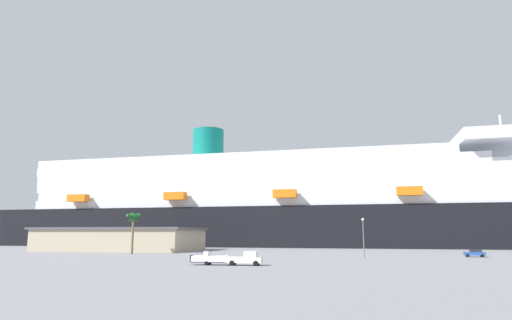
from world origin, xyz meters
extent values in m
plane|color=gray|center=(0.00, 30.00, 0.00)|extent=(600.00, 600.00, 0.00)
cube|color=black|center=(-0.80, 73.89, 7.22)|extent=(234.12, 37.28, 14.45)
cylinder|color=black|center=(-117.69, 72.82, 7.22)|extent=(35.46, 35.46, 14.45)
cube|color=white|center=(-0.80, 73.89, 16.12)|extent=(206.04, 34.21, 3.34)
cube|color=white|center=(-5.47, 73.85, 19.46)|extent=(195.14, 33.44, 3.34)
cube|color=white|center=(-10.15, 73.81, 22.81)|extent=(188.09, 33.04, 3.34)
cube|color=white|center=(-14.82, 73.76, 26.15)|extent=(179.65, 32.34, 3.34)
cube|color=white|center=(-19.50, 73.72, 29.50)|extent=(171.58, 32.00, 3.34)
cube|color=white|center=(-24.18, 73.68, 32.84)|extent=(162.13, 31.28, 3.34)
cube|color=white|center=(69.34, 74.53, 36.52)|extent=(23.73, 38.87, 4.00)
cylinder|color=#0C7266|center=(-35.87, 73.57, 40.91)|extent=(12.77, 12.77, 12.78)
cylinder|color=silver|center=(74.02, 74.58, 40.52)|extent=(0.80, 0.80, 12.00)
cube|color=orange|center=(-82.46, 54.87, 18.46)|extent=(8.03, 3.27, 2.80)
cube|color=orange|center=(-41.54, 55.25, 18.46)|extent=(8.03, 3.27, 2.80)
cube|color=orange|center=(-0.63, 55.62, 18.46)|extent=(8.03, 3.27, 2.80)
cube|color=orange|center=(40.28, 55.99, 18.46)|extent=(8.03, 3.27, 2.80)
cube|color=#B7A88C|center=(-43.54, 24.12, 3.00)|extent=(44.34, 28.09, 6.00)
cube|color=#4C4C51|center=(-43.54, 24.12, 6.30)|extent=(46.11, 29.22, 0.60)
cube|color=white|center=(7.72, -24.71, 0.85)|extent=(5.77, 2.54, 0.90)
cube|color=white|center=(8.72, -24.62, 1.75)|extent=(2.19, 2.03, 0.90)
cube|color=#26333F|center=(9.39, -24.55, 1.66)|extent=(0.26, 1.68, 0.63)
cylinder|color=black|center=(9.57, -23.53, 0.40)|extent=(0.82, 0.36, 0.80)
cylinder|color=black|center=(9.76, -25.52, 0.40)|extent=(0.82, 0.36, 0.80)
cylinder|color=black|center=(5.83, -23.89, 0.40)|extent=(0.82, 0.36, 0.80)
cylinder|color=black|center=(6.03, -25.88, 0.40)|extent=(0.82, 0.36, 0.80)
cube|color=#595960|center=(2.16, -25.26, 0.47)|extent=(6.38, 2.25, 0.16)
cube|color=#595960|center=(5.84, -24.90, 0.47)|extent=(2.05, 0.32, 0.10)
cylinder|color=black|center=(1.79, -24.37, 0.32)|extent=(0.66, 0.28, 0.64)
cylinder|color=black|center=(1.97, -26.20, 0.32)|extent=(0.66, 0.28, 0.64)
cube|color=white|center=(2.16, -25.26, 1.00)|extent=(5.83, 2.38, 0.90)
cone|color=white|center=(5.39, -24.94, 1.00)|extent=(1.35, 1.76, 1.65)
cube|color=silver|center=(1.60, -25.31, 1.80)|extent=(0.89, 1.07, 0.70)
cube|color=black|center=(-0.86, -25.55, 1.00)|extent=(0.41, 0.53, 1.10)
cylinder|color=brown|center=(-29.00, 4.67, 4.25)|extent=(0.54, 0.54, 8.50)
cone|color=#195923|center=(-28.60, 4.68, 8.60)|extent=(0.79, 3.29, 2.55)
cone|color=#195923|center=(-28.74, 4.98, 8.60)|extent=(2.90, 2.58, 2.68)
cone|color=#195923|center=(-29.08, 5.06, 8.60)|extent=(3.24, 1.32, 2.71)
cone|color=#195923|center=(-29.37, 4.83, 8.60)|extent=(2.03, 3.47, 2.03)
cone|color=#195923|center=(-29.35, 4.48, 8.60)|extent=(2.13, 3.20, 2.58)
cone|color=#195923|center=(-29.14, 4.29, 8.60)|extent=(3.45, 1.83, 2.22)
cone|color=#195923|center=(-28.72, 4.38, 8.60)|extent=(2.85, 2.83, 2.46)
sphere|color=#195923|center=(-29.00, 4.67, 8.50)|extent=(1.10, 1.10, 1.10)
cylinder|color=slate|center=(25.81, -0.24, 3.76)|extent=(0.20, 0.20, 7.52)
sphere|color=#F9F2CC|center=(25.81, -0.24, 7.77)|extent=(0.56, 0.56, 0.56)
cube|color=#264C99|center=(48.52, 10.95, 0.68)|extent=(4.42, 2.26, 0.70)
cube|color=#1E232D|center=(48.73, 10.92, 1.31)|extent=(2.55, 1.87, 0.55)
cylinder|color=black|center=(47.02, 10.21, 0.33)|extent=(0.68, 0.29, 0.66)
cylinder|color=black|center=(47.23, 11.99, 0.33)|extent=(0.68, 0.29, 0.66)
cylinder|color=black|center=(49.81, 9.90, 0.33)|extent=(0.68, 0.29, 0.66)
cylinder|color=black|center=(50.01, 11.68, 0.33)|extent=(0.68, 0.29, 0.66)
cube|color=#2D723F|center=(-36.52, 19.82, 0.68)|extent=(4.39, 2.17, 0.70)
cube|color=#1E232D|center=(-36.73, 19.80, 1.31)|extent=(2.50, 1.86, 0.55)
cylinder|color=black|center=(-35.17, 20.85, 0.33)|extent=(0.67, 0.26, 0.66)
cylinder|color=black|center=(-35.05, 18.96, 0.33)|extent=(0.67, 0.26, 0.66)
cylinder|color=black|center=(-37.98, 20.67, 0.33)|extent=(0.67, 0.26, 0.66)
cylinder|color=black|center=(-37.86, 18.78, 0.33)|extent=(0.67, 0.26, 0.66)
camera|label=1|loc=(26.72, -91.78, 5.01)|focal=30.42mm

